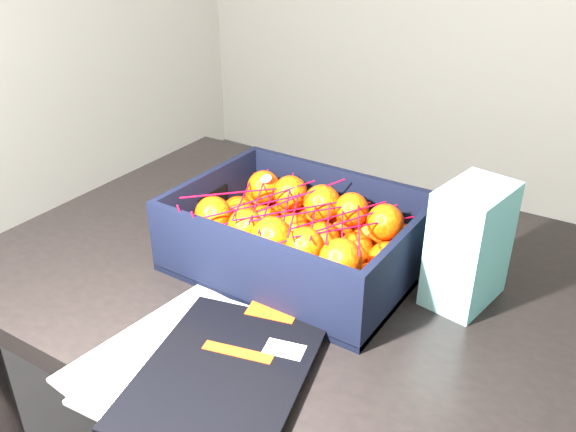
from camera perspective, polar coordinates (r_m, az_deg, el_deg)
The scene contains 6 objects.
table at distance 1.09m, azimuth 4.04°, elevation -9.54°, with size 1.22×0.83×0.75m.
magazine_stack at distance 0.84m, azimuth -8.34°, elevation -13.75°, with size 0.33×0.35×0.02m.
produce_crate at distance 1.03m, azimuth 0.92°, elevation -2.73°, with size 0.40×0.30×0.13m.
clementine_heap at distance 1.02m, azimuth 0.95°, elevation -1.98°, with size 0.38×0.28×0.12m.
mesh_net at distance 0.99m, azimuth 0.44°, elevation 0.59°, with size 0.33×0.26×0.09m.
retail_carton at distance 0.96m, azimuth 16.87°, elevation -2.65°, with size 0.09×0.13×0.19m, color white.
Camera 1 is at (0.50, -0.94, 1.32)m, focal length 37.35 mm.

